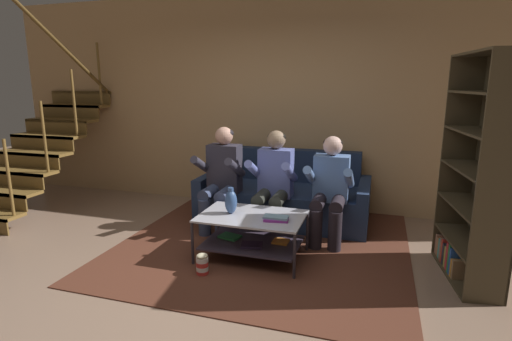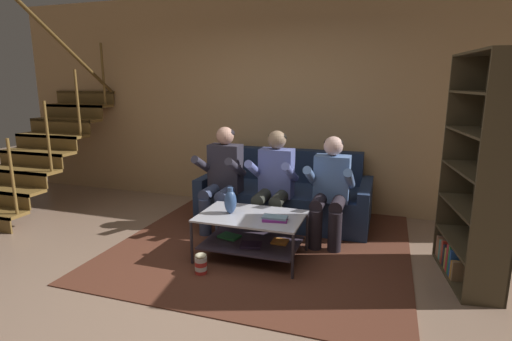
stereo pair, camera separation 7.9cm
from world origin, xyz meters
name	(u,v)px [view 2 (the right image)]	position (x,y,z in m)	size (l,w,h in m)	color
ground	(208,284)	(0.00, 0.00, 0.00)	(16.80, 16.80, 0.00)	#92745F
back_partition	(282,102)	(0.00, 2.46, 1.45)	(8.40, 0.12, 2.90)	tan
staircase_run	(59,126)	(-3.17, 1.74, 1.10)	(1.09, 2.86, 2.90)	brown
couch	(286,198)	(0.22, 1.88, 0.28)	(2.09, 0.97, 0.85)	navy
person_seated_left	(222,175)	(-0.41, 1.31, 0.66)	(0.50, 0.58, 1.21)	#384262
person_seated_middle	(274,180)	(0.22, 1.31, 0.65)	(0.50, 0.58, 1.19)	#2B2D25
person_seated_right	(330,186)	(0.85, 1.31, 0.63)	(0.50, 0.58, 1.15)	black
coffee_table	(251,230)	(0.19, 0.63, 0.29)	(1.02, 0.67, 0.45)	#B7B7C2
area_rug	(267,239)	(0.20, 1.13, 0.01)	(3.00, 3.20, 0.01)	#582E20
vase	(230,201)	(-0.03, 0.62, 0.57)	(0.12, 0.12, 0.26)	#355387
book_stack	(275,218)	(0.45, 0.55, 0.47)	(0.25, 0.18, 0.04)	purple
bookshelf	(479,190)	(2.18, 0.86, 0.82)	(0.45, 1.00, 1.96)	#433925
popcorn_tub	(201,264)	(-0.14, 0.15, 0.10)	(0.11, 0.11, 0.20)	red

